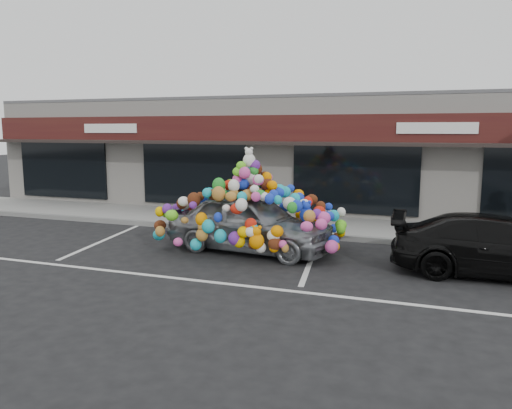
% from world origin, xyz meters
% --- Properties ---
extents(ground, '(90.00, 90.00, 0.00)m').
position_xyz_m(ground, '(0.00, 0.00, 0.00)').
color(ground, black).
rests_on(ground, ground).
extents(shop_building, '(24.00, 7.20, 4.31)m').
position_xyz_m(shop_building, '(0.00, 8.44, 2.16)').
color(shop_building, white).
rests_on(shop_building, ground).
extents(sidewalk, '(26.00, 3.00, 0.15)m').
position_xyz_m(sidewalk, '(0.00, 4.00, 0.07)').
color(sidewalk, gray).
rests_on(sidewalk, ground).
extents(kerb, '(26.00, 0.18, 0.16)m').
position_xyz_m(kerb, '(0.00, 2.50, 0.07)').
color(kerb, slate).
rests_on(kerb, ground).
extents(parking_stripe_left, '(0.73, 4.37, 0.01)m').
position_xyz_m(parking_stripe_left, '(-3.20, 0.20, 0.00)').
color(parking_stripe_left, silver).
rests_on(parking_stripe_left, ground).
extents(parking_stripe_mid, '(0.73, 4.37, 0.01)m').
position_xyz_m(parking_stripe_mid, '(2.80, 0.20, 0.00)').
color(parking_stripe_mid, silver).
rests_on(parking_stripe_mid, ground).
extents(lane_line, '(14.00, 0.12, 0.01)m').
position_xyz_m(lane_line, '(2.00, -2.30, 0.00)').
color(lane_line, silver).
rests_on(lane_line, ground).
extents(toy_car, '(3.14, 4.84, 2.70)m').
position_xyz_m(toy_car, '(1.14, 0.45, 0.91)').
color(toy_car, '#91949A').
rests_on(toy_car, ground).
extents(black_sedan, '(1.95, 4.52, 1.30)m').
position_xyz_m(black_sedan, '(6.88, 0.19, 0.65)').
color(black_sedan, black).
rests_on(black_sedan, ground).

